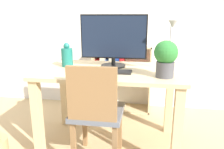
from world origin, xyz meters
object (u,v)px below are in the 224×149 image
(vase, at_px, (67,56))
(keyboard, at_px, (109,71))
(potted_plant, at_px, (166,57))
(desk_lamp, at_px, (171,41))
(bookshelf, at_px, (113,77))
(monitor, at_px, (113,39))
(chair, at_px, (96,111))

(vase, bearing_deg, keyboard, -21.17)
(keyboard, distance_m, potted_plant, 0.47)
(vase, relative_size, desk_lamp, 0.52)
(bookshelf, bearing_deg, monitor, -81.70)
(vase, relative_size, potted_plant, 0.78)
(monitor, bearing_deg, chair, -100.19)
(monitor, distance_m, keyboard, 0.33)
(potted_plant, bearing_deg, desk_lamp, 74.70)
(monitor, height_order, potted_plant, monitor)
(keyboard, distance_m, desk_lamp, 0.57)
(keyboard, distance_m, vase, 0.45)
(chair, bearing_deg, monitor, 82.36)
(monitor, xyz_separation_m, chair, (-0.08, -0.42, -0.51))
(chair, xyz_separation_m, bookshelf, (-0.03, 1.11, -0.04))
(chair, height_order, bookshelf, chair)
(bookshelf, bearing_deg, desk_lamp, -53.20)
(potted_plant, xyz_separation_m, chair, (-0.51, -0.12, -0.42))
(vase, height_order, bookshelf, vase)
(bookshelf, bearing_deg, potted_plant, -61.48)
(monitor, distance_m, chair, 0.67)
(monitor, distance_m, vase, 0.45)
(keyboard, relative_size, desk_lamp, 0.88)
(keyboard, relative_size, vase, 1.70)
(keyboard, bearing_deg, bookshelf, 96.00)
(bookshelf, bearing_deg, chair, -88.65)
(vase, xyz_separation_m, desk_lamp, (0.91, -0.04, 0.16))
(keyboard, relative_size, potted_plant, 1.33)
(potted_plant, relative_size, bookshelf, 0.34)
(vase, bearing_deg, potted_plant, -15.49)
(monitor, relative_size, bookshelf, 0.72)
(keyboard, xyz_separation_m, bookshelf, (-0.10, 0.92, -0.31))
(bookshelf, bearing_deg, keyboard, -84.00)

